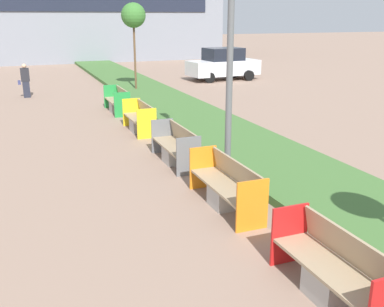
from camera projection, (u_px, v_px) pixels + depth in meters
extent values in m
cube|color=#426B33|center=(283.00, 167.00, 11.05)|extent=(2.80, 120.00, 0.18)
cube|color=gray|center=(91.00, 10.00, 38.45)|extent=(21.37, 7.61, 8.28)
cube|color=#1E2333|center=(99.00, 4.00, 34.90)|extent=(17.95, 0.08, 1.20)
cube|color=#ADA8A0|center=(330.00, 285.00, 5.99)|extent=(0.52, 0.60, 0.42)
cube|color=tan|center=(332.00, 270.00, 5.92)|extent=(0.58, 1.97, 0.05)
cube|color=tan|center=(350.00, 248.00, 5.94)|extent=(0.14, 1.89, 0.48)
cube|color=red|center=(289.00, 234.00, 6.81)|extent=(0.62, 0.04, 0.94)
cube|color=#ADA8A0|center=(225.00, 197.00, 8.90)|extent=(0.52, 0.60, 0.42)
cube|color=tan|center=(225.00, 186.00, 8.84)|extent=(0.58, 2.19, 0.05)
cube|color=tan|center=(237.00, 172.00, 8.85)|extent=(0.14, 2.10, 0.48)
cube|color=orange|center=(252.00, 206.00, 7.84)|extent=(0.62, 0.04, 0.94)
cube|color=orange|center=(203.00, 167.00, 9.82)|extent=(0.62, 0.04, 0.94)
cube|color=#ADA8A0|center=(175.00, 155.00, 11.57)|extent=(0.52, 0.60, 0.42)
cube|color=tan|center=(175.00, 147.00, 11.50)|extent=(0.58, 1.99, 0.05)
cube|color=tan|center=(184.00, 136.00, 11.52)|extent=(0.14, 1.91, 0.48)
cube|color=slate|center=(189.00, 156.00, 10.59)|extent=(0.62, 0.04, 0.94)
cube|color=slate|center=(162.00, 136.00, 12.39)|extent=(0.62, 0.04, 0.94)
cube|color=#ADA8A0|center=(139.00, 125.00, 14.70)|extent=(0.52, 0.60, 0.42)
cube|color=tan|center=(139.00, 118.00, 14.64)|extent=(0.58, 1.86, 0.05)
cube|color=tan|center=(147.00, 110.00, 14.65)|extent=(0.14, 1.79, 0.48)
cube|color=yellow|center=(147.00, 124.00, 13.78)|extent=(0.62, 0.04, 0.94)
cube|color=yellow|center=(132.00, 112.00, 15.47)|extent=(0.62, 0.04, 0.94)
cube|color=#ADA8A0|center=(117.00, 107.00, 17.68)|extent=(0.52, 0.60, 0.42)
cube|color=tan|center=(117.00, 101.00, 17.61)|extent=(0.58, 1.94, 0.05)
cube|color=tan|center=(123.00, 94.00, 17.63)|extent=(0.14, 1.86, 0.48)
cube|color=#238C3D|center=(122.00, 105.00, 16.72)|extent=(0.62, 0.04, 0.94)
cube|color=#238C3D|center=(111.00, 96.00, 18.49)|extent=(0.62, 0.04, 0.94)
cylinder|color=#56595B|center=(231.00, 28.00, 9.29)|extent=(0.14, 0.14, 6.80)
cylinder|color=brown|center=(135.00, 58.00, 21.87)|extent=(0.10, 0.10, 3.35)
sphere|color=#38702D|center=(133.00, 15.00, 21.28)|extent=(1.17, 1.17, 1.17)
cube|color=#232633|center=(26.00, 89.00, 20.81)|extent=(0.30, 0.22, 0.75)
cube|color=#232328|center=(25.00, 75.00, 20.61)|extent=(0.38, 0.24, 0.60)
sphere|color=tan|center=(24.00, 66.00, 20.49)|extent=(0.21, 0.21, 0.21)
cube|color=navy|center=(19.00, 82.00, 20.62)|extent=(0.12, 0.20, 0.18)
cube|color=silver|center=(223.00, 68.00, 26.47)|extent=(4.34, 2.14, 0.84)
cube|color=black|center=(223.00, 54.00, 26.24)|extent=(2.23, 1.74, 0.72)
cylinder|color=black|center=(249.00, 76.00, 26.24)|extent=(0.60, 0.20, 0.60)
cylinder|color=black|center=(235.00, 72.00, 27.84)|extent=(0.60, 0.20, 0.60)
cylinder|color=black|center=(210.00, 78.00, 25.36)|extent=(0.60, 0.20, 0.60)
cylinder|color=black|center=(198.00, 74.00, 26.96)|extent=(0.60, 0.20, 0.60)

